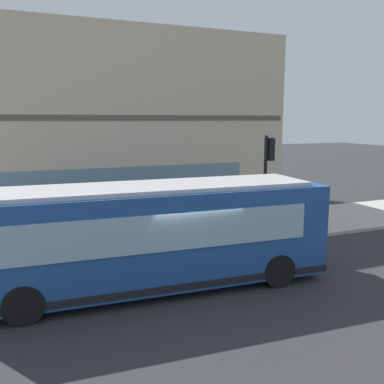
# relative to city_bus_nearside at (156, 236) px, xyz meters

# --- Properties ---
(ground) EXTENTS (120.00, 120.00, 0.00)m
(ground) POSITION_rel_city_bus_nearside_xyz_m (-0.24, -0.81, -1.55)
(ground) COLOR #2D2D30
(sidewalk_curb) EXTENTS (4.71, 40.00, 0.15)m
(sidewalk_curb) POSITION_rel_city_bus_nearside_xyz_m (4.72, -0.81, -1.48)
(sidewalk_curb) COLOR #B2ADA3
(sidewalk_curb) RESTS_ON ground
(building_corner) EXTENTS (9.26, 16.57, 9.05)m
(building_corner) POSITION_rel_city_bus_nearside_xyz_m (11.67, -0.81, 2.96)
(building_corner) COLOR beige
(building_corner) RESTS_ON ground
(city_bus_nearside) EXTENTS (3.07, 10.16, 3.07)m
(city_bus_nearside) POSITION_rel_city_bus_nearside_xyz_m (0.00, 0.00, 0.00)
(city_bus_nearside) COLOR #1E478C
(city_bus_nearside) RESTS_ON ground
(traffic_light_near_corner) EXTENTS (0.32, 0.49, 4.13)m
(traffic_light_near_corner) POSITION_rel_city_bus_nearside_xyz_m (2.99, -5.66, 1.47)
(traffic_light_near_corner) COLOR black
(traffic_light_near_corner) RESTS_ON sidewalk_curb
(fire_hydrant) EXTENTS (0.35, 0.35, 0.74)m
(fire_hydrant) POSITION_rel_city_bus_nearside_xyz_m (5.79, -7.47, -1.04)
(fire_hydrant) COLOR gold
(fire_hydrant) RESTS_ON sidewalk_curb
(pedestrian_near_hydrant) EXTENTS (0.32, 0.32, 1.83)m
(pedestrian_near_hydrant) POSITION_rel_city_bus_nearside_xyz_m (4.09, -3.74, -0.34)
(pedestrian_near_hydrant) COLOR black
(pedestrian_near_hydrant) RESTS_ON sidewalk_curb
(pedestrian_by_light_pole) EXTENTS (0.32, 0.32, 1.63)m
(pedestrian_by_light_pole) POSITION_rel_city_bus_nearside_xyz_m (3.40, -8.73, -0.47)
(pedestrian_by_light_pole) COLOR black
(pedestrian_by_light_pole) RESTS_ON sidewalk_curb
(pedestrian_near_building_entrance) EXTENTS (0.32, 0.32, 1.71)m
(pedestrian_near_building_entrance) POSITION_rel_city_bus_nearside_xyz_m (3.90, -1.70, -0.42)
(pedestrian_near_building_entrance) COLOR #3F8C4C
(pedestrian_near_building_entrance) RESTS_ON sidewalk_curb
(pedestrian_walking_along_curb) EXTENTS (0.32, 0.32, 1.79)m
(pedestrian_walking_along_curb) POSITION_rel_city_bus_nearside_xyz_m (6.39, 2.62, -0.37)
(pedestrian_walking_along_curb) COLOR #8C3F8C
(pedestrian_walking_along_curb) RESTS_ON sidewalk_curb
(newspaper_vending_box) EXTENTS (0.44, 0.42, 0.90)m
(newspaper_vending_box) POSITION_rel_city_bus_nearside_xyz_m (5.32, -1.19, -0.95)
(newspaper_vending_box) COLOR #263F99
(newspaper_vending_box) RESTS_ON sidewalk_curb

